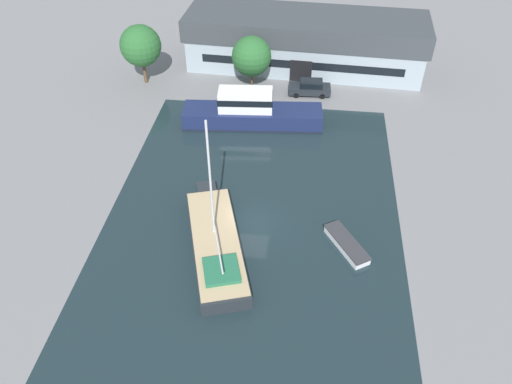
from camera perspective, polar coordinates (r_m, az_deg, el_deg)
ground_plane at (r=38.60m, az=-0.45°, el=-3.65°), size 440.00×440.00×0.00m
water_canal at (r=38.60m, az=-0.45°, el=-3.65°), size 22.70×34.91×0.01m
warehouse_building at (r=59.27m, az=5.63°, el=16.79°), size 27.18×9.40×5.93m
quay_tree_near_building at (r=53.79m, az=-0.51°, el=15.25°), size 4.16×4.16×5.85m
quay_tree_by_water at (r=56.19m, az=-13.05°, el=15.97°), size 4.36×4.36×6.47m
parked_car at (r=54.32m, az=6.18°, el=11.77°), size 4.52×2.04×1.61m
sailboat_moored at (r=36.38m, az=-4.61°, el=-5.83°), size 6.50×12.43×10.69m
motor_cruiser at (r=48.83m, az=-0.62°, el=9.10°), size 13.77×4.20×3.67m
small_dinghy at (r=37.24m, az=10.33°, el=-5.91°), size 3.46×4.44×0.64m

